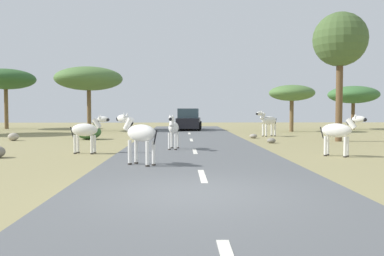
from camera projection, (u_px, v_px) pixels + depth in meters
The scene contains 18 objects.
ground_plane at pixel (192, 195), 8.17m from camera, with size 90.00×90.00×0.00m, color #8E8456.
road at pixel (208, 194), 8.18m from camera, with size 6.00×64.00×0.05m, color #56595B.
lane_markings at pixel (211, 204), 7.18m from camera, with size 0.16×56.00×0.01m.
zebra_0 at pixel (173, 128), 16.98m from camera, with size 0.53×1.57×1.48m.
zebra_1 at pixel (268, 121), 25.86m from camera, with size 1.60×1.14×1.66m.
zebra_2 at pixel (139, 134), 12.20m from camera, with size 1.45×1.20×1.58m.
zebra_3 at pixel (87, 130), 15.73m from camera, with size 1.60×0.61×1.52m.
zebra_4 at pixel (339, 131), 14.78m from camera, with size 1.43×1.19×1.56m.
car_0 at pixel (189, 120), 32.98m from camera, with size 2.25×4.45×1.74m.
tree_0 at pixel (89, 79), 32.29m from camera, with size 5.35×5.35×5.10m.
tree_2 at pixel (353, 95), 34.74m from camera, with size 4.25×4.25×3.72m.
tree_3 at pixel (6, 79), 35.58m from camera, with size 5.09×5.09×5.27m.
tree_4 at pixel (340, 41), 21.60m from camera, with size 2.87×2.87×6.89m.
tree_5 at pixel (292, 93), 31.32m from camera, with size 3.50×3.50×3.60m.
bush_2 at pixel (89, 132), 23.26m from camera, with size 1.42×1.28×0.85m, color #386633.
rock_1 at pixel (13, 137), 22.34m from camera, with size 0.58×0.53×0.43m, color #A89E8C.
rock_2 at pixel (253, 136), 24.20m from camera, with size 0.45×0.47×0.26m, color gray.
rock_3 at pixel (271, 141), 20.71m from camera, with size 0.45×0.47×0.26m, color gray.
Camera 1 is at (-0.21, -8.10, 1.72)m, focal length 38.00 mm.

